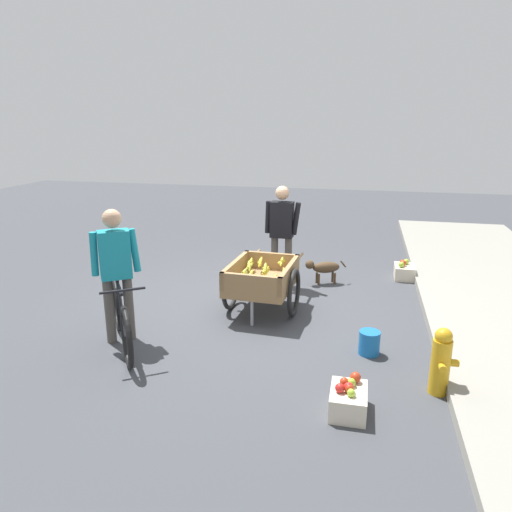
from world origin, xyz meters
name	(u,v)px	position (x,y,z in m)	size (l,w,h in m)	color
ground_plane	(252,306)	(0.00, 0.00, 0.00)	(24.00, 24.00, 0.00)	#3D3F44
fruit_cart	(262,281)	(0.17, 0.17, 0.44)	(1.69, 0.97, 0.71)	#937047
vendor_person	(282,227)	(-0.97, 0.24, 0.93)	(0.22, 0.56, 1.56)	#4C4742
bicycle	(121,317)	(1.53, -1.17, 0.35)	(1.40, 0.99, 0.85)	black
cyclist_person	(116,265)	(1.41, -1.26, 0.94)	(0.36, 0.47, 1.57)	#4C4742
dog	(324,267)	(-1.16, 0.89, 0.27)	(0.35, 0.63, 0.40)	#4C3823
fire_hydrant	(441,361)	(1.77, 2.24, 0.33)	(0.25, 0.25, 0.67)	gold
plastic_bucket	(369,343)	(1.10, 1.60, 0.13)	(0.23, 0.23, 0.27)	#1966B2
apple_crate	(348,399)	(2.28, 1.41, 0.13)	(0.44, 0.32, 0.32)	beige
mixed_fruit_crate	(404,271)	(-1.72, 2.16, 0.12)	(0.44, 0.32, 0.31)	beige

